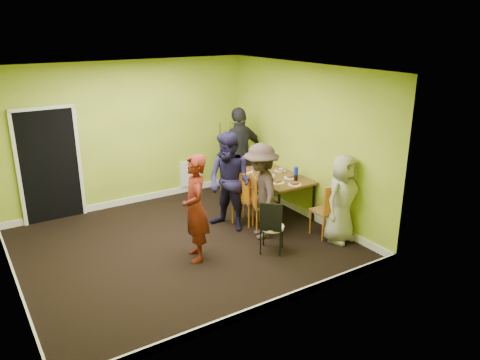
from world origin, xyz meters
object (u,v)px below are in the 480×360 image
at_px(easel, 230,158).
at_px(person_left_far, 230,182).
at_px(chair_left_far, 244,195).
at_px(chair_back_end, 248,167).
at_px(blue_bottle, 296,173).
at_px(orange_bottle, 267,172).
at_px(chair_front_end, 328,208).
at_px(person_front_end, 342,199).
at_px(person_left_near, 261,191).
at_px(dining_table, 274,178).
at_px(person_back_end, 240,154).
at_px(person_standing, 195,208).
at_px(chair_left_near, 260,200).
at_px(chair_bentwood, 272,225).
at_px(thermos, 267,170).

xyz_separation_m(easel, person_left_far, (-0.96, -1.54, 0.09)).
height_order(chair_left_far, chair_back_end, chair_left_far).
xyz_separation_m(chair_left_far, chair_back_end, (0.71, 0.96, 0.14)).
height_order(blue_bottle, orange_bottle, blue_bottle).
relative_size(chair_left_far, chair_front_end, 1.06).
bearing_deg(person_front_end, easel, 86.35).
relative_size(person_left_far, person_left_near, 1.07).
height_order(dining_table, chair_left_far, chair_left_far).
relative_size(blue_bottle, person_back_end, 0.12).
distance_m(blue_bottle, person_standing, 2.35).
distance_m(chair_left_far, person_left_near, 0.63).
bearing_deg(person_back_end, blue_bottle, 101.16).
bearing_deg(person_left_near, person_left_far, -133.54).
bearing_deg(orange_bottle, blue_bottle, -60.93).
height_order(dining_table, chair_back_end, chair_back_end).
distance_m(easel, person_back_end, 0.41).
distance_m(chair_left_near, chair_bentwood, 0.89).
distance_m(chair_bentwood, orange_bottle, 1.77).
xyz_separation_m(chair_back_end, person_left_far, (-1.01, -0.97, 0.16)).
bearing_deg(person_standing, person_left_near, 113.21).
height_order(chair_front_end, person_front_end, person_front_end).
relative_size(dining_table, chair_left_far, 1.50).
distance_m(chair_back_end, easel, 0.58).
bearing_deg(chair_front_end, person_left_far, 137.53).
relative_size(person_standing, person_left_near, 1.02).
bearing_deg(easel, person_back_end, -90.70).
xyz_separation_m(thermos, person_back_end, (-0.02, 0.93, 0.09)).
relative_size(person_left_near, person_front_end, 1.09).
height_order(orange_bottle, person_left_far, person_left_far).
bearing_deg(chair_front_end, person_standing, 169.26).
distance_m(chair_left_far, blue_bottle, 1.06).
relative_size(chair_bentwood, thermos, 4.44).
distance_m(chair_bentwood, person_left_near, 0.71).
bearing_deg(easel, person_front_end, -83.61).
relative_size(chair_left_far, person_left_near, 0.62).
distance_m(orange_bottle, person_left_far, 1.06).
xyz_separation_m(chair_front_end, blue_bottle, (0.10, 0.99, 0.33)).
height_order(dining_table, chair_bentwood, chair_bentwood).
distance_m(person_left_near, person_back_end, 1.86).
relative_size(chair_front_end, person_back_end, 0.50).
bearing_deg(chair_bentwood, chair_back_end, 109.71).
bearing_deg(chair_bentwood, person_front_end, 32.56).
height_order(chair_left_near, person_front_end, person_front_end).
distance_m(chair_left_near, thermos, 0.86).
relative_size(chair_left_far, chair_bentwood, 1.14).
bearing_deg(chair_back_end, person_front_end, 102.61).
xyz_separation_m(orange_bottle, person_left_far, (-1.01, -0.31, 0.07)).
bearing_deg(chair_back_end, chair_front_end, 100.85).
relative_size(chair_left_far, chair_back_end, 1.01).
xyz_separation_m(dining_table, person_left_near, (-0.78, -0.70, 0.11)).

